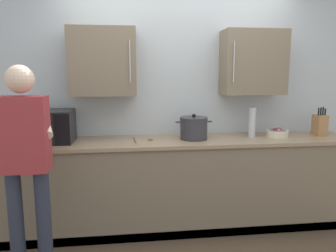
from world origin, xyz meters
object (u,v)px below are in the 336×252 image
object	(u,v)px
wooden_spoon	(142,139)
fruit_bowl	(277,133)
person_figure	(25,157)
thermos_flask	(252,122)
stock_pot	(194,128)
microwave_oven	(44,127)
knife_block	(320,125)

from	to	relation	value
wooden_spoon	fruit_bowl	bearing A→B (deg)	0.15
person_figure	wooden_spoon	bearing A→B (deg)	41.40
wooden_spoon	thermos_flask	xyz separation A→B (m)	(1.16, 0.04, 0.15)
stock_pot	person_figure	xyz separation A→B (m)	(-1.42, -0.79, -0.05)
microwave_oven	wooden_spoon	distance (m)	0.96
knife_block	microwave_oven	bearing A→B (deg)	-179.89
fruit_bowl	stock_pot	size ratio (longest dim) A/B	0.60
thermos_flask	person_figure	distance (m)	2.22
fruit_bowl	knife_block	bearing A→B (deg)	3.03
stock_pot	knife_block	bearing A→B (deg)	1.42
microwave_oven	stock_pot	distance (m)	1.48
thermos_flask	stock_pot	distance (m)	0.64
microwave_oven	fruit_bowl	bearing A→B (deg)	-0.50
microwave_oven	fruit_bowl	size ratio (longest dim) A/B	3.28
knife_block	wooden_spoon	distance (m)	1.93
fruit_bowl	stock_pot	xyz separation A→B (m)	(-0.91, -0.01, 0.07)
wooden_spoon	thermos_flask	size ratio (longest dim) A/B	0.80
wooden_spoon	stock_pot	xyz separation A→B (m)	(0.53, -0.00, 0.10)
wooden_spoon	person_figure	distance (m)	1.20
fruit_bowl	stock_pot	distance (m)	0.91
microwave_oven	stock_pot	size ratio (longest dim) A/B	1.97
knife_block	fruit_bowl	xyz separation A→B (m)	(-0.49, -0.03, -0.07)
person_figure	stock_pot	bearing A→B (deg)	28.92
knife_block	person_figure	bearing A→B (deg)	-163.80
wooden_spoon	fruit_bowl	world-z (taller)	fruit_bowl
knife_block	wooden_spoon	bearing A→B (deg)	-179.11
knife_block	fruit_bowl	world-z (taller)	knife_block
wooden_spoon	person_figure	world-z (taller)	person_figure
stock_pot	person_figure	distance (m)	1.63
wooden_spoon	person_figure	xyz separation A→B (m)	(-0.90, -0.79, 0.05)
wooden_spoon	stock_pot	world-z (taller)	stock_pot
fruit_bowl	person_figure	bearing A→B (deg)	-161.18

